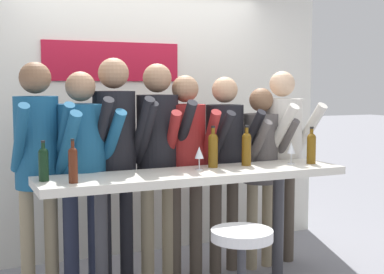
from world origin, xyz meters
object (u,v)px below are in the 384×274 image
at_px(person_rightmost, 282,145).
at_px(wine_bottle_4, 246,147).
at_px(person_far_right, 261,156).
at_px(person_center, 158,146).
at_px(wine_bottle_0, 73,163).
at_px(person_center_left, 115,145).
at_px(wine_glass_0, 199,153).
at_px(wine_bottle_1, 44,162).
at_px(tasting_table, 196,193).
at_px(person_center_right, 186,153).
at_px(wine_bottle_3, 311,147).
at_px(person_right, 225,151).
at_px(bar_stool, 242,263).
at_px(wine_bottle_2, 213,148).
at_px(person_far_left, 37,152).
at_px(person_left, 82,159).
at_px(wine_glass_1, 291,149).

distance_m(person_rightmost, wine_bottle_4, 0.66).
distance_m(person_far_right, person_rightmost, 0.25).
relative_size(person_center, wine_bottle_4, 5.59).
bearing_deg(wine_bottle_0, person_rightmost, 15.78).
relative_size(person_center_left, wine_bottle_0, 6.29).
distance_m(person_center, wine_glass_0, 0.45).
bearing_deg(wine_glass_0, person_far_right, 24.84).
bearing_deg(wine_bottle_4, person_rightmost, 31.42).
height_order(person_far_right, wine_bottle_1, person_far_right).
relative_size(tasting_table, person_far_right, 1.47).
xyz_separation_m(tasting_table, wine_glass_0, (0.05, 0.06, 0.29)).
xyz_separation_m(person_center_right, wine_bottle_3, (0.91, -0.48, 0.06)).
relative_size(person_center, person_rightmost, 1.03).
relative_size(person_right, wine_bottle_3, 5.59).
bearing_deg(wine_bottle_4, person_far_right, 43.54).
relative_size(bar_stool, wine_bottle_2, 2.06).
height_order(person_far_left, wine_glass_0, person_far_left).
relative_size(person_far_left, person_rightmost, 1.03).
xyz_separation_m(person_center_left, person_right, (0.97, -0.01, -0.09)).
xyz_separation_m(person_far_left, person_center, (0.95, 0.01, -0.00)).
bearing_deg(person_far_left, person_right, -5.87).
xyz_separation_m(person_far_left, person_center_left, (0.59, -0.00, 0.03)).
relative_size(wine_bottle_0, wine_bottle_1, 1.07).
xyz_separation_m(person_left, wine_bottle_0, (-0.17, -0.52, 0.04)).
distance_m(person_left, wine_glass_0, 0.88).
relative_size(person_far_right, wine_bottle_4, 4.98).
height_order(person_center_left, wine_bottle_2, person_center_left).
distance_m(tasting_table, wine_bottle_1, 1.14).
distance_m(tasting_table, person_right, 0.70).
xyz_separation_m(person_far_left, wine_bottle_1, (-0.02, -0.43, -0.02)).
bearing_deg(person_far_left, wine_bottle_4, -18.37).
xyz_separation_m(person_left, wine_bottle_2, (0.96, -0.28, 0.06)).
bearing_deg(wine_glass_0, wine_bottle_3, -4.95).
height_order(person_left, wine_bottle_3, person_left).
bearing_deg(wine_bottle_1, person_far_left, 87.25).
bearing_deg(person_center_right, person_right, 6.57).
bearing_deg(wine_bottle_0, person_center_right, 28.49).
relative_size(tasting_table, wine_bottle_4, 7.31).
bearing_deg(wine_glass_0, person_rightmost, 21.17).
xyz_separation_m(wine_bottle_3, wine_bottle_4, (-0.54, 0.13, 0.01)).
bearing_deg(person_rightmost, person_center_left, 168.07).
relative_size(person_far_left, wine_bottle_1, 6.57).
xyz_separation_m(tasting_table, person_far_right, (0.81, 0.41, 0.18)).
xyz_separation_m(wine_bottle_1, wine_bottle_3, (2.12, -0.06, 0.01)).
xyz_separation_m(person_center_right, wine_glass_1, (0.75, -0.43, 0.04)).
relative_size(bar_stool, wine_bottle_1, 2.47).
distance_m(bar_stool, wine_bottle_2, 0.98).
bearing_deg(wine_bottle_4, wine_bottle_0, -171.35).
relative_size(wine_bottle_1, wine_bottle_3, 0.90).
height_order(person_right, wine_bottle_3, person_right).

